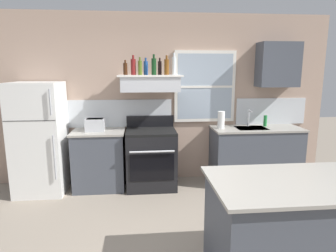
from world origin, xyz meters
The scene contains 20 objects.
back_wall centered at (0.03, 2.23, 1.35)m, with size 5.40×0.11×2.70m.
refrigerator centered at (-1.90, 1.84, 0.83)m, with size 0.70×0.72×1.65m.
counter_left_of_stove centered at (-1.05, 1.90, 0.46)m, with size 0.79×0.63×0.91m.
toaster centered at (-1.09, 1.88, 1.01)m, with size 0.30×0.20×0.19m.
stove_range centered at (-0.25, 1.86, 0.46)m, with size 0.76×0.69×1.09m.
range_hood_shelf centered at (-0.25, 1.96, 1.62)m, with size 0.96×0.52×0.24m.
bottle_brown_stout centered at (-0.62, 1.95, 1.84)m, with size 0.06×0.06×0.22m.
bottle_red_label_wine centered at (-0.50, 1.95, 1.87)m, with size 0.07×0.07×0.29m.
bottle_olive_oil_square centered at (-0.40, 1.92, 1.85)m, with size 0.06×0.06×0.26m.
bottle_blue_liqueur centered at (-0.31, 2.01, 1.85)m, with size 0.07×0.07×0.26m.
bottle_dark_green_wine centered at (-0.19, 1.90, 1.87)m, with size 0.07×0.07×0.30m.
bottle_balsamic_dark centered at (-0.10, 1.96, 1.85)m, with size 0.06×0.06×0.25m.
bottle_amber_wine centered at (0.00, 1.92, 1.87)m, with size 0.07×0.07×0.29m.
bottle_clear_tall centered at (0.12, 1.96, 1.88)m, with size 0.06×0.06×0.33m.
counter_right_with_sink centered at (1.45, 1.90, 0.46)m, with size 1.43×0.63×0.91m.
sink_faucet centered at (1.35, 2.00, 1.08)m, with size 0.03×0.17×0.28m.
paper_towel_roll centered at (0.86, 1.90, 1.04)m, with size 0.11×0.11×0.27m, color white.
dish_soap_bottle centered at (1.63, 2.00, 1.00)m, with size 0.06×0.06×0.18m, color #268C3F.
kitchen_island centered at (0.86, -0.34, 0.46)m, with size 1.40×0.90×0.91m.
upper_cabinet_right centered at (1.80, 2.04, 1.90)m, with size 0.64×0.32×0.70m.
Camera 1 is at (-0.42, -2.55, 1.84)m, focal length 31.35 mm.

